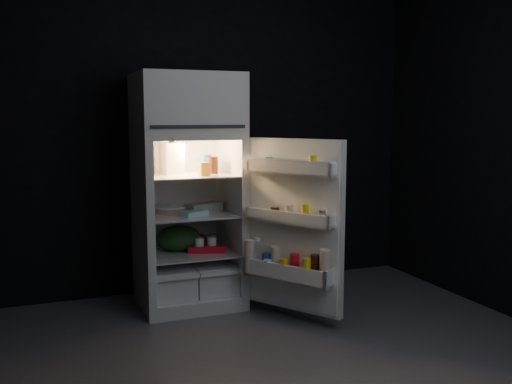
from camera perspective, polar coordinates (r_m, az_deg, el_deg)
name	(u,v)px	position (r m, az deg, el deg)	size (l,w,h in m)	color
floor	(265,368)	(3.50, 0.93, -17.15)	(4.00, 3.40, 0.00)	#57575D
wall_back	(188,130)	(4.79, -6.77, 6.18)	(4.00, 0.00, 2.70)	black
wall_front	(496,157)	(1.73, 22.84, 3.25)	(4.00, 0.00, 2.70)	black
refrigerator	(187,183)	(4.43, -6.95, 0.94)	(0.76, 0.71, 1.78)	silver
fridge_door	(293,228)	(4.01, 3.71, -3.64)	(0.55, 0.71, 1.22)	silver
milk_jug	(172,158)	(4.37, -8.42, 3.35)	(0.15, 0.15, 0.24)	white
mayo_jar	(205,164)	(4.44, -5.11, 2.81)	(0.11, 0.11, 0.14)	navy
jam_jar	(212,165)	(4.39, -4.40, 2.70)	(0.09, 0.09, 0.13)	black
amber_bottle	(150,160)	(4.38, -10.59, 3.18)	(0.08, 0.08, 0.22)	#C05E1E
small_carton	(204,169)	(4.23, -5.18, 2.31)	(0.07, 0.05, 0.10)	orange
egg_carton	(204,207)	(4.44, -5.24, -1.55)	(0.30, 0.11, 0.07)	gray
pie	(171,209)	(4.48, -8.55, -1.71)	(0.29, 0.29, 0.04)	tan
flat_package	(194,213)	(4.26, -6.18, -2.15)	(0.20, 0.10, 0.04)	#91CDE0
wrapped_pkg	(212,205)	(4.60, -4.39, -1.33)	(0.11, 0.09, 0.05)	beige
produce_bag	(179,238)	(4.48, -7.72, -4.59)	(0.34, 0.29, 0.20)	#193815
yogurt_tray	(207,248)	(4.43, -4.94, -5.64)	(0.28, 0.15, 0.05)	red
small_can_red	(200,240)	(4.62, -5.59, -4.85)	(0.06, 0.06, 0.09)	red
small_can_silver	(212,239)	(4.65, -4.39, -4.75)	(0.06, 0.06, 0.09)	silver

